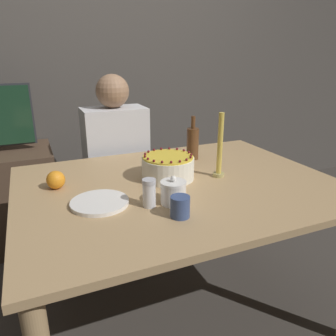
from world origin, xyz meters
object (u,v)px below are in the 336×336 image
object	(u,v)px
sugar_shaker	(149,193)
bottle	(193,143)
person_man_blue_shirt	(117,177)
candle	(220,151)
cake	(168,167)
sugar_bowl	(173,192)

from	to	relation	value
sugar_shaker	bottle	world-z (taller)	bottle
person_man_blue_shirt	candle	bearing A→B (deg)	113.25
person_man_blue_shirt	sugar_shaker	bearing A→B (deg)	83.59
cake	sugar_bowl	world-z (taller)	cake
cake	candle	world-z (taller)	candle
sugar_bowl	bottle	bearing A→B (deg)	55.41
sugar_shaker	cake	bearing A→B (deg)	53.31
sugar_shaker	person_man_blue_shirt	xyz separation A→B (m)	(0.10, 0.93, -0.28)
sugar_bowl	person_man_blue_shirt	xyz separation A→B (m)	(0.01, 0.94, -0.27)
candle	person_man_blue_shirt	xyz separation A→B (m)	(-0.32, 0.75, -0.35)
cake	candle	bearing A→B (deg)	-18.26
candle	bottle	size ratio (longest dim) A/B	1.28
bottle	person_man_blue_shirt	xyz separation A→B (m)	(-0.34, 0.44, -0.32)
sugar_bowl	sugar_shaker	xyz separation A→B (m)	(-0.10, 0.01, 0.01)
sugar_shaker	person_man_blue_shirt	bearing A→B (deg)	83.59
bottle	cake	bearing A→B (deg)	-137.49
sugar_shaker	bottle	bearing A→B (deg)	47.72
sugar_shaker	candle	distance (m)	0.47
sugar_shaker	candle	size ratio (longest dim) A/B	0.37
cake	bottle	bearing A→B (deg)	42.51
sugar_shaker	candle	world-z (taller)	candle
cake	bottle	distance (m)	0.34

